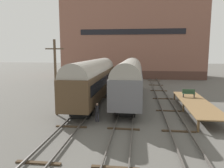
{
  "coord_description": "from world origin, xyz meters",
  "views": [
    {
      "loc": [
        1.17,
        -19.78,
        6.19
      ],
      "look_at": [
        -2.16,
        6.9,
        2.2
      ],
      "focal_mm": 35.0,
      "sensor_mm": 36.0,
      "label": 1
    }
  ],
  "objects": [
    {
      "name": "track_middle",
      "position": [
        0.0,
        0.0,
        0.14
      ],
      "size": [
        2.6,
        60.0,
        0.26
      ],
      "color": "#4C4742",
      "rests_on": "ground"
    },
    {
      "name": "person_worker",
      "position": [
        -2.46,
        -1.33,
        1.02
      ],
      "size": [
        0.32,
        0.32,
        1.69
      ],
      "color": "#282833",
      "rests_on": "ground"
    },
    {
      "name": "utility_pole",
      "position": [
        -6.81,
        0.27,
        3.83
      ],
      "size": [
        1.8,
        0.24,
        7.34
      ],
      "color": "#473828",
      "rests_on": "ground"
    },
    {
      "name": "train_car_grey",
      "position": [
        0.0,
        7.66,
        2.98
      ],
      "size": [
        3.06,
        18.96,
        5.24
      ],
      "color": "black",
      "rests_on": "ground"
    },
    {
      "name": "bench",
      "position": [
        6.84,
        5.58,
        1.53
      ],
      "size": [
        1.4,
        0.4,
        0.91
      ],
      "color": "#2D4C33",
      "rests_on": "station_platform"
    },
    {
      "name": "track_right",
      "position": [
        4.32,
        0.0,
        0.14
      ],
      "size": [
        2.6,
        60.0,
        0.26
      ],
      "color": "#4C4742",
      "rests_on": "ground"
    },
    {
      "name": "track_left",
      "position": [
        -4.32,
        0.0,
        0.14
      ],
      "size": [
        2.6,
        60.0,
        0.26
      ],
      "color": "#4C4742",
      "rests_on": "ground"
    },
    {
      "name": "station_platform",
      "position": [
        7.04,
        2.95,
        0.96
      ],
      "size": [
        2.8,
        11.95,
        1.04
      ],
      "color": "brown",
      "rests_on": "ground"
    },
    {
      "name": "ground_plane",
      "position": [
        0.0,
        0.0,
        0.0
      ],
      "size": [
        200.0,
        200.0,
        0.0
      ],
      "primitive_type": "plane",
      "color": "#56544F"
    },
    {
      "name": "train_car_brown",
      "position": [
        -4.32,
        6.14,
        2.99
      ],
      "size": [
        2.91,
        17.8,
        5.23
      ],
      "color": "black",
      "rests_on": "ground"
    },
    {
      "name": "warehouse_building",
      "position": [
        -0.59,
        35.64,
        9.59
      ],
      "size": [
        33.02,
        12.2,
        19.19
      ],
      "color": "#4F342A",
      "rests_on": "ground"
    }
  ]
}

